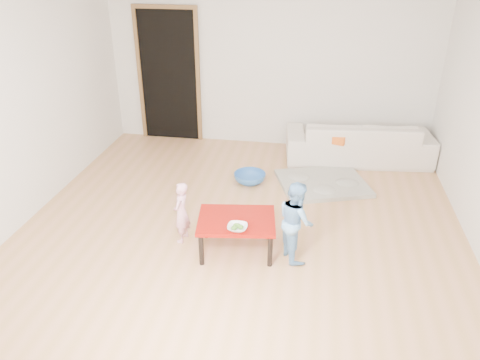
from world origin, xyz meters
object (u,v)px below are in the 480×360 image
(child_blue, at_px, (296,221))
(basin, at_px, (250,178))
(sofa, at_px, (358,141))
(child_pink, at_px, (181,212))
(bowl, at_px, (237,228))
(red_table, at_px, (237,235))

(child_blue, height_order, basin, child_blue)
(sofa, distance_m, child_blue, 2.73)
(sofa, xyz_separation_m, child_blue, (-0.76, -2.61, 0.12))
(child_pink, relative_size, child_blue, 0.81)
(bowl, xyz_separation_m, basin, (-0.15, 1.80, -0.35))
(red_table, relative_size, child_blue, 0.92)
(sofa, distance_m, basin, 1.81)
(child_pink, bearing_deg, child_blue, 92.42)
(bowl, bearing_deg, basin, 94.65)
(red_table, relative_size, basin, 1.83)
(child_blue, bearing_deg, red_table, 65.68)
(bowl, bearing_deg, sofa, 64.89)
(child_blue, bearing_deg, sofa, -41.68)
(sofa, bearing_deg, red_table, 56.57)
(bowl, xyz_separation_m, child_pink, (-0.66, 0.30, -0.07))
(child_blue, relative_size, basin, 1.98)
(sofa, relative_size, child_pink, 3.03)
(child_pink, xyz_separation_m, basin, (0.52, 1.49, -0.28))
(bowl, bearing_deg, child_blue, 20.72)
(red_table, bearing_deg, basin, 93.64)
(child_pink, xyz_separation_m, child_blue, (1.22, -0.09, 0.08))
(sofa, height_order, red_table, sofa)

